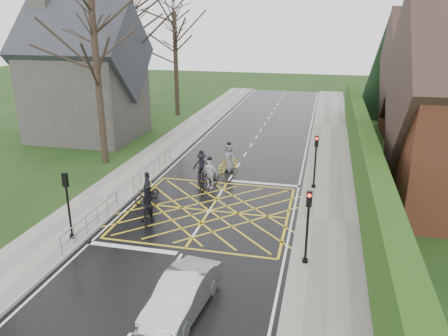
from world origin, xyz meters
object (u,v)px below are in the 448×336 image
at_px(cyclist_rear, 147,192).
at_px(cyclist_lead, 229,161).
at_px(cyclist_back, 148,208).
at_px(cyclist_mid, 201,168).
at_px(car, 182,294).
at_px(cyclist_front, 209,177).

bearing_deg(cyclist_rear, cyclist_lead, 84.91).
bearing_deg(cyclist_back, cyclist_mid, 71.50).
bearing_deg(car, cyclist_back, 127.74).
bearing_deg(cyclist_mid, cyclist_lead, 46.40).
bearing_deg(cyclist_mid, cyclist_front, -64.88).
height_order(cyclist_mid, cyclist_front, cyclist_front).
distance_m(cyclist_rear, cyclist_mid, 4.54).
height_order(cyclist_rear, cyclist_lead, cyclist_lead).
height_order(cyclist_back, car, cyclist_back).
height_order(cyclist_rear, cyclist_front, cyclist_front).
distance_m(cyclist_rear, cyclist_front, 3.82).
xyz_separation_m(cyclist_front, cyclist_lead, (0.40, 3.27, -0.04)).
bearing_deg(cyclist_front, cyclist_rear, -116.91).
xyz_separation_m(cyclist_front, car, (2.03, -11.07, -0.05)).
xyz_separation_m(cyclist_back, cyclist_front, (1.71, 4.96, -0.01)).
bearing_deg(cyclist_lead, cyclist_mid, -102.95).
xyz_separation_m(cyclist_rear, cyclist_front, (2.77, 2.63, 0.17)).
bearing_deg(cyclist_front, cyclist_back, -89.42).
bearing_deg(cyclist_rear, cyclist_front, 66.64).
bearing_deg(cyclist_rear, car, -37.29).
bearing_deg(cyclist_mid, cyclist_rear, -120.25).
height_order(cyclist_back, cyclist_front, cyclist_front).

